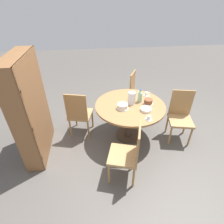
{
  "coord_description": "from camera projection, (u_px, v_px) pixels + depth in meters",
  "views": [
    {
      "loc": [
        -2.63,
        0.68,
        2.39
      ],
      "look_at": [
        0.0,
        0.33,
        0.6
      ],
      "focal_mm": 28.0,
      "sensor_mm": 36.0,
      "label": 1
    }
  ],
  "objects": [
    {
      "name": "bookshelf",
      "position": [
        33.0,
        112.0,
        2.8
      ],
      "size": [
        1.01,
        0.28,
        1.73
      ],
      "rotation": [
        0.0,
        0.0,
        3.14
      ],
      "color": "brown",
      "rests_on": "ground_plane"
    },
    {
      "name": "plate_stack",
      "position": [
        146.0,
        109.0,
        2.98
      ],
      "size": [
        0.19,
        0.19,
        0.05
      ],
      "color": "white",
      "rests_on": "dining_table"
    },
    {
      "name": "cup_a",
      "position": [
        149.0,
        118.0,
        2.77
      ],
      "size": [
        0.11,
        0.11,
        0.07
      ],
      "color": "white",
      "rests_on": "dining_table"
    },
    {
      "name": "chair_c",
      "position": [
        79.0,
        113.0,
        3.34
      ],
      "size": [
        0.51,
        0.51,
        0.97
      ],
      "rotation": [
        0.0,
        0.0,
        7.59
      ],
      "color": "#A87A47",
      "rests_on": "ground_plane"
    },
    {
      "name": "cup_b",
      "position": [
        146.0,
        94.0,
        3.43
      ],
      "size": [
        0.11,
        0.11,
        0.07
      ],
      "color": "white",
      "rests_on": "dining_table"
    },
    {
      "name": "cake_main",
      "position": [
        123.0,
        106.0,
        3.03
      ],
      "size": [
        0.22,
        0.22,
        0.09
      ],
      "color": "white",
      "rests_on": "dining_table"
    },
    {
      "name": "chair_d",
      "position": [
        128.0,
        153.0,
        2.5
      ],
      "size": [
        0.53,
        0.53,
        0.97
      ],
      "rotation": [
        0.0,
        0.0,
        9.12
      ],
      "color": "#A87A47",
      "rests_on": "ground_plane"
    },
    {
      "name": "water_bottle",
      "position": [
        140.0,
        97.0,
        3.19
      ],
      "size": [
        0.08,
        0.08,
        0.25
      ],
      "color": "#99C6A3",
      "rests_on": "dining_table"
    },
    {
      "name": "ground_plane",
      "position": [
        128.0,
        135.0,
        3.57
      ],
      "size": [
        14.0,
        14.0,
        0.0
      ],
      "primitive_type": "plane",
      "color": "#56514C"
    },
    {
      "name": "cake_second",
      "position": [
        148.0,
        102.0,
        3.16
      ],
      "size": [
        0.18,
        0.18,
        0.09
      ],
      "color": "white",
      "rests_on": "dining_table"
    },
    {
      "name": "chair_b",
      "position": [
        137.0,
        92.0,
        4.05
      ],
      "size": [
        0.57,
        0.57,
        0.97
      ],
      "rotation": [
        0.0,
        0.0,
        5.81
      ],
      "color": "#A87A47",
      "rests_on": "ground_plane"
    },
    {
      "name": "dining_table",
      "position": [
        130.0,
        111.0,
        3.25
      ],
      "size": [
        1.27,
        1.27,
        0.73
      ],
      "color": "#473828",
      "rests_on": "ground_plane"
    },
    {
      "name": "chair_a",
      "position": [
        180.0,
        116.0,
        3.27
      ],
      "size": [
        0.5,
        0.5,
        0.97
      ],
      "rotation": [
        0.0,
        0.0,
        4.48
      ],
      "color": "#A87A47",
      "rests_on": "ground_plane"
    },
    {
      "name": "coffee_pot",
      "position": [
        132.0,
        98.0,
        3.12
      ],
      "size": [
        0.14,
        0.14,
        0.27
      ],
      "color": "silver",
      "rests_on": "dining_table"
    }
  ]
}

